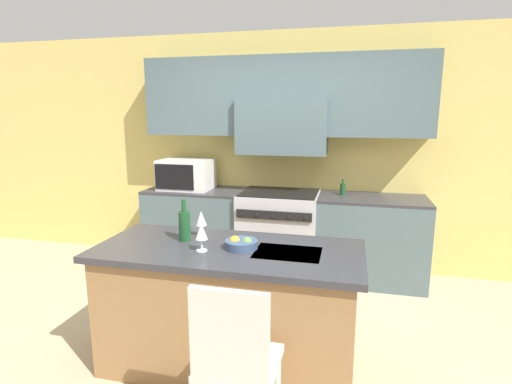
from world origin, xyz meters
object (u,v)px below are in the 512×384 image
object	(u,v)px
microwave	(186,174)
wine_glass_near	(201,232)
wine_bottle	(184,225)
fruit_bowl	(241,244)
wine_glass_far	(201,219)
island_chair	(235,359)
oil_bottle_on_counter	(343,189)
range_stove	(279,233)

from	to	relation	value
microwave	wine_glass_near	xyz separation A→B (m)	(0.91, -1.87, -0.08)
wine_bottle	fruit_bowl	bearing A→B (deg)	-8.88
microwave	wine_bottle	size ratio (longest dim) A/B	1.93
microwave	fruit_bowl	world-z (taller)	microwave
microwave	wine_glass_far	xyz separation A→B (m)	(0.79, -1.56, -0.08)
island_chair	oil_bottle_on_counter	size ratio (longest dim) A/B	5.71
microwave	fruit_bowl	distance (m)	2.11
wine_glass_near	fruit_bowl	xyz separation A→B (m)	(0.24, 0.12, -0.10)
island_chair	fruit_bowl	distance (m)	0.84
microwave	fruit_bowl	bearing A→B (deg)	-56.72
wine_glass_near	fruit_bowl	size ratio (longest dim) A/B	0.85
island_chair	wine_glass_far	xyz separation A→B (m)	(-0.54, 0.94, 0.46)
fruit_bowl	range_stove	bearing A→B (deg)	91.50
range_stove	fruit_bowl	world-z (taller)	fruit_bowl
island_chair	wine_glass_far	size ratio (longest dim) A/B	5.14
wine_glass_far	oil_bottle_on_counter	bearing A→B (deg)	58.64
range_stove	wine_glass_far	world-z (taller)	wine_glass_far
microwave	wine_glass_far	world-z (taller)	microwave
range_stove	fruit_bowl	distance (m)	1.80
microwave	wine_bottle	bearing A→B (deg)	-67.21
oil_bottle_on_counter	fruit_bowl	bearing A→B (deg)	-109.01
island_chair	oil_bottle_on_counter	distance (m)	2.65
oil_bottle_on_counter	wine_glass_far	bearing A→B (deg)	-121.36
wine_glass_far	fruit_bowl	bearing A→B (deg)	-28.45
island_chair	wine_glass_far	distance (m)	1.18
wine_bottle	wine_glass_near	world-z (taller)	wine_bottle
microwave	island_chair	distance (m)	2.88
range_stove	island_chair	bearing A→B (deg)	-84.93
island_chair	wine_bottle	size ratio (longest dim) A/B	3.23
fruit_bowl	oil_bottle_on_counter	xyz separation A→B (m)	(0.63, 1.84, 0.07)
wine_bottle	wine_glass_far	size ratio (longest dim) A/B	1.60
wine_glass_far	fruit_bowl	world-z (taller)	wine_glass_far
microwave	fruit_bowl	size ratio (longest dim) A/B	2.63
range_stove	wine_glass_near	world-z (taller)	wine_glass_near
range_stove	wine_bottle	world-z (taller)	wine_bottle
island_chair	wine_bottle	xyz separation A→B (m)	(-0.62, 0.81, 0.45)
island_chair	fruit_bowl	xyz separation A→B (m)	(-0.17, 0.74, 0.36)
wine_glass_far	fruit_bowl	xyz separation A→B (m)	(0.37, -0.20, -0.10)
microwave	wine_bottle	world-z (taller)	microwave
range_stove	wine_glass_far	size ratio (longest dim) A/B	4.91
range_stove	microwave	size ratio (longest dim) A/B	1.59
wine_bottle	oil_bottle_on_counter	xyz separation A→B (m)	(1.08, 1.77, -0.02)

